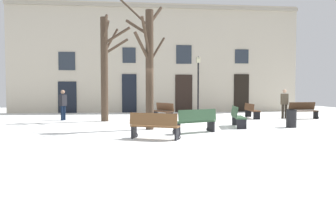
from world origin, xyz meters
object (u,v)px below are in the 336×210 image
Objects in this scene: person_near_bench at (63,104)px; bench_near_center_tree at (251,110)px; tree_left_of_center at (105,64)px; bench_back_to_back_left at (195,121)px; bench_back_to_back_right at (303,110)px; litter_bin at (291,118)px; bench_far_corner at (237,117)px; bench_by_litter_bin at (154,126)px; streetlamp at (198,79)px; tree_foreground at (149,64)px; bench_near_lamp at (163,111)px; person_crossing_plaza at (284,102)px.

bench_near_center_tree is at bearing -61.59° from person_near_bench.
bench_near_center_tree is at bearing 7.08° from tree_left_of_center.
bench_back_to_back_left is at bearing -53.53° from tree_left_of_center.
person_near_bench is at bearing 172.17° from bench_back_to_back_right.
litter_bin is 4.73m from bench_back_to_back_left.
bench_far_corner is at bearing -150.19° from bench_back_to_back_right.
bench_by_litter_bin is at bearing -155.60° from litter_bin.
streetlamp is at bearing 13.44° from bench_far_corner.
bench_by_litter_bin is at bearing 138.75° from bench_far_corner.
bench_far_corner is at bearing 157.52° from bench_near_center_tree.
tree_left_of_center is 8.66m from bench_near_center_tree.
bench_back_to_back_right is at bearing -168.11° from bench_back_to_back_left.
bench_back_to_back_left is at bearing -162.53° from litter_bin.
tree_left_of_center reaches higher than person_near_bench.
tree_foreground is 1.46× the size of streetlamp.
bench_back_to_back_left reaches higher than bench_near_center_tree.
bench_by_litter_bin is at bearing -71.71° from tree_left_of_center.
litter_bin is 0.47× the size of bench_by_litter_bin.
bench_back_to_back_left is 1.08× the size of person_near_bench.
bench_by_litter_bin is 8.48m from person_near_bench.
bench_near_lamp is 1.02× the size of bench_by_litter_bin.
tree_left_of_center is 3.41× the size of bench_back_to_back_right.
bench_back_to_back_left is at bearing 45.98° from person_crossing_plaza.
person_near_bench is (-2.32, 0.73, -2.05)m from tree_left_of_center.
litter_bin is at bearing -131.86° from bench_by_litter_bin.
tree_foreground is at bearing -116.19° from streetlamp.
bench_near_lamp reaches higher than litter_bin.
bench_back_to_back_right reaches higher than litter_bin.
bench_near_lamp is 7.91m from bench_back_to_back_right.
bench_near_lamp is (0.95, 4.44, -2.22)m from tree_foreground.
streetlamp is 2.15× the size of bench_back_to_back_left.
bench_near_center_tree is 2.83m from bench_back_to_back_right.
bench_back_to_back_left is 8.88m from bench_back_to_back_right.
bench_by_litter_bin is 1.01× the size of bench_back_to_back_right.
bench_near_lamp is at bearing -107.10° from bench_back_to_back_left.
streetlamp is at bearing 108.31° from bench_near_lamp.
bench_far_corner is 9.26m from person_near_bench.
tree_foreground is at bearing -62.33° from bench_back_to_back_left.
bench_by_litter_bin is (-6.14, -2.79, 0.06)m from litter_bin.
bench_near_lamp is at bearing 46.18° from bench_far_corner.
tree_left_of_center is at bearing -47.97° from bench_by_litter_bin.
bench_back_to_back_left is (1.69, -1.32, -2.23)m from tree_foreground.
person_near_bench is 12.31m from person_crossing_plaza.
bench_near_center_tree is 1.19× the size of person_near_bench.
tree_left_of_center is 11.20m from bench_back_to_back_right.
bench_back_to_back_right reaches higher than bench_near_lamp.
litter_bin is 11.50m from person_near_bench.
person_near_bench reaches higher than bench_far_corner.
person_crossing_plaza is at bearing -31.15° from streetlamp.
tree_left_of_center is 4.33m from tree_foreground.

